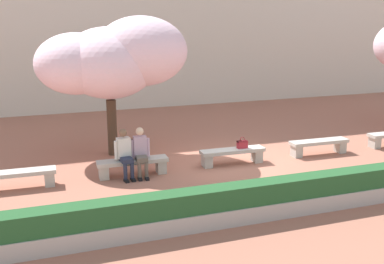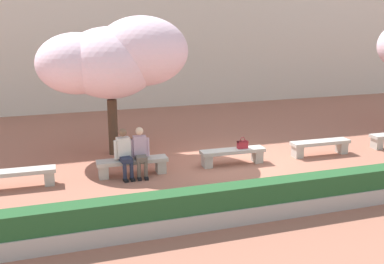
{
  "view_description": "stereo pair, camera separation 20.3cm",
  "coord_description": "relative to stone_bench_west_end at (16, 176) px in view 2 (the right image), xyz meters",
  "views": [
    {
      "loc": [
        -5.09,
        -11.18,
        4.11
      ],
      "look_at": [
        -1.15,
        0.2,
        1.0
      ],
      "focal_mm": 42.0,
      "sensor_mm": 36.0,
      "label": 1
    },
    {
      "loc": [
        -4.9,
        -11.24,
        4.11
      ],
      "look_at": [
        -1.15,
        0.2,
        1.0
      ],
      "focal_mm": 42.0,
      "sensor_mm": 36.0,
      "label": 2
    }
  ],
  "objects": [
    {
      "name": "handbag",
      "position": [
        6.07,
        -0.01,
        0.27
      ],
      "size": [
        0.3,
        0.15,
        0.34
      ],
      "color": "#A3232D",
      "rests_on": "stone_bench_center"
    },
    {
      "name": "cherry_tree_main",
      "position": [
        2.78,
        2.03,
        2.59
      ],
      "size": [
        4.39,
        3.01,
        4.14
      ],
      "color": "#473323",
      "rests_on": "ground"
    },
    {
      "name": "stone_bench_near_west",
      "position": [
        2.89,
        0.0,
        0.0
      ],
      "size": [
        1.88,
        0.47,
        0.45
      ],
      "color": "#ADA89E",
      "rests_on": "ground"
    },
    {
      "name": "person_seated_left",
      "position": [
        2.67,
        -0.05,
        0.39
      ],
      "size": [
        0.51,
        0.71,
        1.29
      ],
      "color": "black",
      "rests_on": "ground"
    },
    {
      "name": "ground_plane",
      "position": [
        5.77,
        0.0,
        -0.31
      ],
      "size": [
        100.0,
        100.0,
        0.0
      ],
      "primitive_type": "plane",
      "color": "#9E604C"
    },
    {
      "name": "planter_hedge_foreground",
      "position": [
        5.77,
        -3.42,
        0.08
      ],
      "size": [
        16.95,
        0.5,
        0.8
      ],
      "color": "#ADA89E",
      "rests_on": "ground"
    },
    {
      "name": "stone_bench_near_east",
      "position": [
        8.66,
        0.0,
        0.0
      ],
      "size": [
        1.88,
        0.47,
        0.45
      ],
      "color": "#ADA89E",
      "rests_on": "ground"
    },
    {
      "name": "person_seated_right",
      "position": [
        3.1,
        -0.05,
        0.39
      ],
      "size": [
        0.51,
        0.7,
        1.29
      ],
      "color": "black",
      "rests_on": "ground"
    },
    {
      "name": "stone_bench_west_end",
      "position": [
        0.0,
        0.0,
        0.0
      ],
      "size": [
        1.88,
        0.47,
        0.45
      ],
      "color": "#ADA89E",
      "rests_on": "ground"
    },
    {
      "name": "stone_bench_center",
      "position": [
        5.77,
        0.0,
        0.0
      ],
      "size": [
        1.88,
        0.47,
        0.45
      ],
      "color": "#ADA89E",
      "rests_on": "ground"
    }
  ]
}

